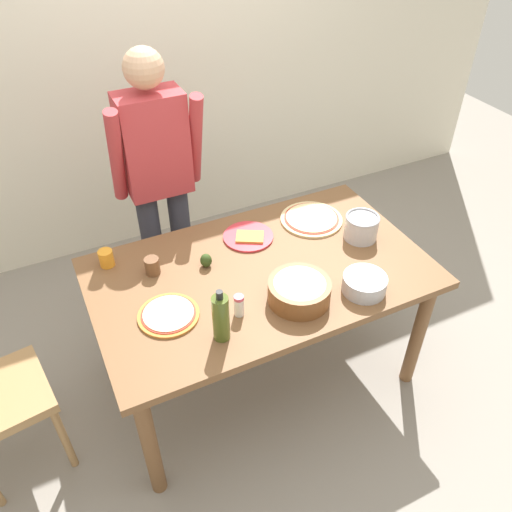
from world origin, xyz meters
The scene contains 15 objects.
ground centered at (0.00, 0.00, 0.00)m, with size 8.00×8.00×0.00m, color gray.
wall_back centered at (0.00, 1.60, 1.30)m, with size 5.60×0.10×2.60m, color silver.
dining_table centered at (0.00, 0.00, 0.67)m, with size 1.60×0.96×0.76m.
person_cook centered at (-0.25, 0.76, 0.94)m, with size 0.49×0.25×1.62m.
pizza_raw_on_board centered at (0.43, 0.25, 0.77)m, with size 0.33×0.33×0.02m.
pizza_cooked_on_tray centered at (-0.49, -0.10, 0.77)m, with size 0.27×0.27×0.02m.
plate_with_slice centered at (0.06, 0.26, 0.77)m, with size 0.26×0.26×0.02m.
popcorn_bowl centered at (0.06, -0.25, 0.82)m, with size 0.28×0.28×0.11m.
mixing_bowl_steel centered at (0.36, -0.33, 0.80)m, with size 0.20×0.20×0.08m.
olive_oil_bottle centered at (-0.33, -0.31, 0.87)m, with size 0.07×0.07×0.26m.
steel_pot centered at (0.58, 0.01, 0.83)m, with size 0.17×0.17×0.13m.
cup_orange centered at (-0.65, 0.36, 0.80)m, with size 0.07×0.07×0.09m, color orange.
cup_small_brown centered at (-0.47, 0.20, 0.80)m, with size 0.07×0.07×0.09m, color brown.
salt_shaker centered at (-0.21, -0.22, 0.81)m, with size 0.04×0.04×0.11m.
avocado centered at (-0.22, 0.14, 0.80)m, with size 0.06×0.06×0.07m, color #2D4219.
Camera 1 is at (-0.83, -1.66, 2.37)m, focal length 36.05 mm.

